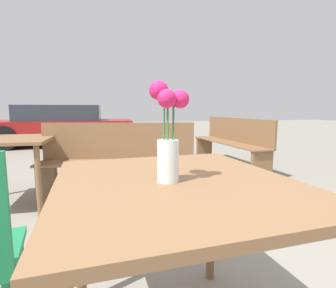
# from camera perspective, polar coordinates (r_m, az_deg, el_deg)

# --- Properties ---
(table_front) EXTENTS (0.88, 0.98, 0.74)m
(table_front) POSITION_cam_1_polar(r_m,az_deg,el_deg) (1.01, 1.46, -13.14)
(table_front) COLOR brown
(table_front) RESTS_ON ground_plane
(flower_vase) EXTENTS (0.13, 0.13, 0.36)m
(flower_vase) POSITION_cam_1_polar(r_m,az_deg,el_deg) (0.92, -0.01, 1.46)
(flower_vase) COLOR silver
(flower_vase) RESTS_ON table_front
(bench_near) EXTENTS (0.47, 1.96, 0.85)m
(bench_near) POSITION_cam_1_polar(r_m,az_deg,el_deg) (4.58, 13.71, 0.83)
(bench_near) COLOR brown
(bench_near) RESTS_ON ground_plane
(bench_middle) EXTENTS (1.70, 0.66, 0.85)m
(bench_middle) POSITION_cam_1_polar(r_m,az_deg,el_deg) (2.89, -10.58, -3.16)
(bench_middle) COLOR brown
(bench_middle) RESTS_ON ground_plane
(table_back) EXTENTS (0.85, 0.88, 0.71)m
(table_back) POSITION_cam_1_polar(r_m,az_deg,el_deg) (3.09, -31.34, -0.76)
(table_back) COLOR brown
(table_back) RESTS_ON ground_plane
(parked_car) EXTENTS (3.88, 1.88, 1.11)m
(parked_car) POSITION_cam_1_polar(r_m,az_deg,el_deg) (7.95, -22.13, 3.70)
(parked_car) COLOR maroon
(parked_car) RESTS_ON ground_plane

